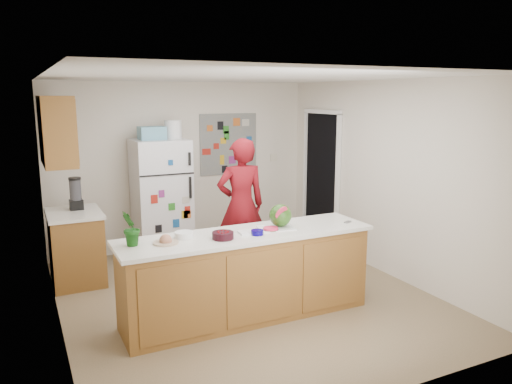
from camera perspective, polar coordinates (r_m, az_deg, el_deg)
name	(u,v)px	position (r m, az deg, el deg)	size (l,w,h in m)	color
floor	(245,297)	(5.95, -1.27, -11.92)	(4.00, 4.50, 0.02)	brown
wall_back	(183,166)	(7.66, -8.37, 2.98)	(4.00, 0.02, 2.50)	beige
wall_left	(51,209)	(5.10, -22.34, -1.80)	(0.02, 4.50, 2.50)	beige
wall_right	(386,178)	(6.65, 14.62, 1.51)	(0.02, 4.50, 2.50)	beige
ceiling	(244,76)	(5.48, -1.39, 13.13)	(4.00, 4.50, 0.02)	white
doorway	(322,179)	(7.82, 7.53, 1.45)	(0.03, 0.85, 2.04)	black
peninsula_base	(247,277)	(5.28, -1.01, -9.70)	(2.60, 0.62, 0.88)	brown
peninsula_top	(247,235)	(5.14, -1.02, -4.90)	(2.68, 0.70, 0.04)	silver
side_counter_base	(76,249)	(6.63, -19.84, -6.10)	(0.60, 0.80, 0.86)	brown
side_counter_top	(74,213)	(6.52, -20.10, -2.32)	(0.64, 0.84, 0.04)	silver
upper_cabinets	(56,131)	(6.31, -21.85, 6.53)	(0.35, 1.00, 0.80)	brown
refrigerator	(161,199)	(7.25, -10.76, -0.77)	(0.75, 0.70, 1.70)	silver
fridge_top_bin	(152,133)	(7.10, -11.82, 6.61)	(0.35, 0.28, 0.18)	#5999B2
photo_collage	(229,144)	(7.86, -3.15, 5.48)	(0.95, 0.01, 0.95)	slate
person	(241,205)	(6.55, -1.72, -1.53)	(0.65, 0.42, 1.77)	maroon
blender_appliance	(76,194)	(6.61, -19.91, -0.26)	(0.14, 0.14, 0.38)	black
cutting_board	(276,228)	(5.29, 2.32, -4.13)	(0.37, 0.28, 0.01)	silver
watermelon	(280,215)	(5.31, 2.80, -2.69)	(0.24, 0.24, 0.24)	#386317
watermelon_slice	(271,229)	(5.21, 1.69, -4.19)	(0.16, 0.16, 0.02)	red
cherry_bowl	(223,235)	(4.92, -3.80, -4.97)	(0.21, 0.21, 0.07)	black
white_bowl	(184,235)	(5.00, -8.25, -4.86)	(0.18, 0.18, 0.06)	white
cobalt_bowl	(257,232)	(5.05, 0.13, -4.64)	(0.13, 0.13, 0.05)	#08005A
plate	(166,243)	(4.85, -10.28, -5.71)	(0.24, 0.24, 0.02)	#BFB396
paper_towel	(248,232)	(5.11, -0.95, -4.64)	(0.18, 0.16, 0.02)	silver
keys	(348,222)	(5.63, 10.44, -3.38)	(0.09, 0.04, 0.01)	gray
potted_plant	(131,228)	(4.78, -14.07, -4.06)	(0.19, 0.15, 0.35)	#133E0E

